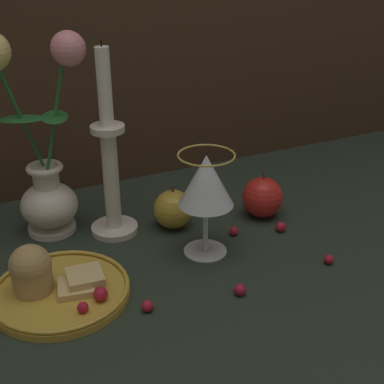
{
  "coord_description": "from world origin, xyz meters",
  "views": [
    {
      "loc": [
        -0.22,
        -0.62,
        0.44
      ],
      "look_at": [
        0.09,
        0.01,
        0.1
      ],
      "focal_mm": 50.0,
      "sensor_mm": 36.0,
      "label": 1
    }
  ],
  "objects": [
    {
      "name": "plate_with_pastries",
      "position": [
        -0.13,
        -0.01,
        0.02
      ],
      "size": [
        0.19,
        0.19,
        0.08
      ],
      "color": "gold",
      "rests_on": "ground_plane"
    },
    {
      "name": "berry_under_candlestick",
      "position": [
        0.25,
        -0.11,
        0.01
      ],
      "size": [
        0.01,
        0.01,
        0.01
      ],
      "primitive_type": "sphere",
      "color": "#AD192D",
      "rests_on": "ground_plane"
    },
    {
      "name": "apple_beside_vase",
      "position": [
        0.25,
        0.06,
        0.04
      ],
      "size": [
        0.07,
        0.07,
        0.08
      ],
      "color": "red",
      "rests_on": "ground_plane"
    },
    {
      "name": "berry_by_glass_stem",
      "position": [
        0.17,
        0.02,
        0.01
      ],
      "size": [
        0.01,
        0.01,
        0.01
      ],
      "primitive_type": "sphere",
      "color": "#AD192D",
      "rests_on": "ground_plane"
    },
    {
      "name": "candlestick",
      "position": [
        0.0,
        0.12,
        0.11
      ],
      "size": [
        0.08,
        0.08,
        0.31
      ],
      "color": "silver",
      "rests_on": "ground_plane"
    },
    {
      "name": "berry_near_plate",
      "position": [
        0.24,
        0.0,
        0.01
      ],
      "size": [
        0.02,
        0.02,
        0.02
      ],
      "primitive_type": "sphere",
      "color": "#AD192D",
      "rests_on": "ground_plane"
    },
    {
      "name": "vase",
      "position": [
        -0.09,
        0.17,
        0.12
      ],
      "size": [
        0.16,
        0.09,
        0.32
      ],
      "color": "silver",
      "rests_on": "ground_plane"
    },
    {
      "name": "ground_plane",
      "position": [
        0.0,
        0.0,
        0.0
      ],
      "size": [
        2.4,
        2.4,
        0.0
      ],
      "primitive_type": "plane",
      "color": "#232D23",
      "rests_on": "ground"
    },
    {
      "name": "apple_near_glass",
      "position": [
        0.09,
        0.09,
        0.03
      ],
      "size": [
        0.06,
        0.06,
        0.08
      ],
      "color": "#B2932D",
      "rests_on": "ground_plane"
    },
    {
      "name": "berry_front_center",
      "position": [
        0.1,
        -0.12,
        0.01
      ],
      "size": [
        0.02,
        0.02,
        0.02
      ],
      "primitive_type": "sphere",
      "color": "#AD192D",
      "rests_on": "ground_plane"
    },
    {
      "name": "berry_far_right",
      "position": [
        -0.03,
        -0.1,
        0.01
      ],
      "size": [
        0.02,
        0.02,
        0.02
      ],
      "primitive_type": "sphere",
      "color": "#AD192D",
      "rests_on": "ground_plane"
    },
    {
      "name": "wine_glass",
      "position": [
        0.11,
        0.0,
        0.11
      ],
      "size": [
        0.08,
        0.08,
        0.16
      ],
      "color": "silver",
      "rests_on": "ground_plane"
    }
  ]
}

